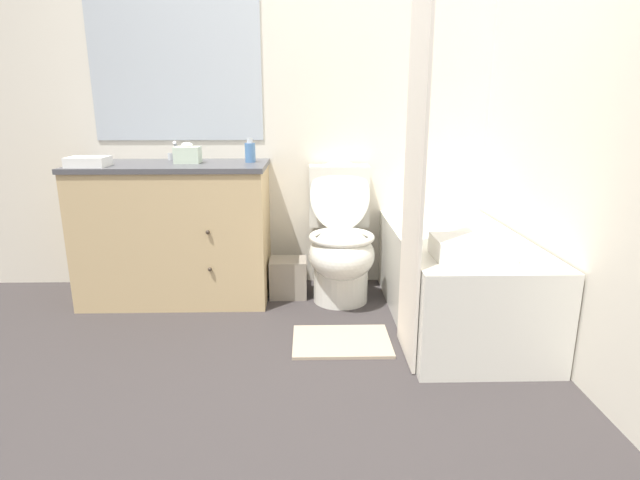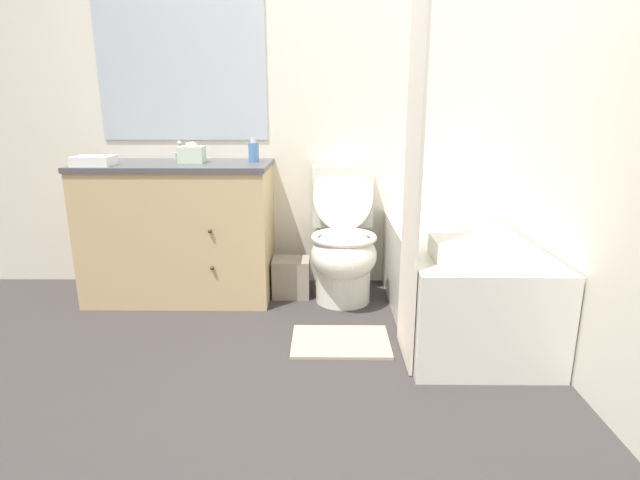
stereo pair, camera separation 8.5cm
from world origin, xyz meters
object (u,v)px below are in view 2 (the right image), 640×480
bathtub (457,279)px  bath_mat (341,342)px  bath_towel_folded (471,249)px  tissue_box (192,154)px  sink_faucet (184,154)px  wastebasket (291,277)px  toilet (343,244)px  hand_towel_folded (94,161)px  vanity_cabinet (181,230)px  soap_dispenser (254,152)px

bathtub → bath_mat: bearing=-156.7°
bath_towel_folded → bath_mat: (-0.59, 0.13, -0.54)m
tissue_box → bath_mat: (0.89, -0.69, -0.90)m
sink_faucet → wastebasket: bearing=-15.7°
toilet → wastebasket: bearing=170.9°
sink_faucet → hand_towel_folded: (-0.42, -0.35, -0.01)m
vanity_cabinet → wastebasket: vanity_cabinet is taller
sink_faucet → hand_towel_folded: bearing=-140.7°
toilet → bath_towel_folded: (0.56, -0.76, 0.19)m
sink_faucet → toilet: sink_faucet is taller
vanity_cabinet → bathtub: vanity_cabinet is taller
soap_dispenser → tissue_box: bearing=-174.5°
toilet → bath_mat: 0.72m
sink_faucet → hand_towel_folded: 0.55m
sink_faucet → bath_towel_folded: 1.91m
soap_dispenser → hand_towel_folded: soap_dispenser is taller
toilet → soap_dispenser: bearing=169.0°
toilet → tissue_box: 1.07m
tissue_box → toilet: bearing=-4.5°
sink_faucet → soap_dispenser: bearing=-16.6°
wastebasket → vanity_cabinet: bearing=179.0°
vanity_cabinet → bathtub: 1.71m
sink_faucet → bathtub: 1.86m
wastebasket → sink_faucet: bearing=164.3°
wastebasket → bath_mat: (0.30, -0.68, -0.11)m
vanity_cabinet → bath_towel_folded: size_ratio=3.23×
vanity_cabinet → tissue_box: size_ratio=7.68×
vanity_cabinet → bath_towel_folded: (1.59, -0.82, 0.11)m
vanity_cabinet → sink_faucet: 0.49m
toilet → bath_mat: size_ratio=1.72×
bathtub → bath_towel_folded: bath_towel_folded is taller
vanity_cabinet → toilet: (1.02, -0.06, -0.07)m
soap_dispenser → bath_mat: 1.28m
wastebasket → bath_towel_folded: (0.89, -0.81, 0.43)m
bath_towel_folded → soap_dispenser: bearing=142.2°
vanity_cabinet → toilet: 1.03m
toilet → bath_mat: (-0.03, -0.62, -0.35)m
toilet → wastebasket: 0.41m
vanity_cabinet → bathtub: size_ratio=0.84×
toilet → tissue_box: tissue_box is taller
bath_mat → toilet: bearing=87.1°
hand_towel_folded → bath_towel_folded: hand_towel_folded is taller
soap_dispenser → sink_faucet: bearing=163.4°
hand_towel_folded → bath_mat: size_ratio=0.43×
sink_faucet → vanity_cabinet: bearing=-90.0°
sink_faucet → bathtub: bearing=-19.6°
tissue_box → bath_mat: size_ratio=0.30×
tissue_box → bath_mat: tissue_box is taller
wastebasket → bath_mat: wastebasket is taller
hand_towel_folded → vanity_cabinet: bearing=21.1°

